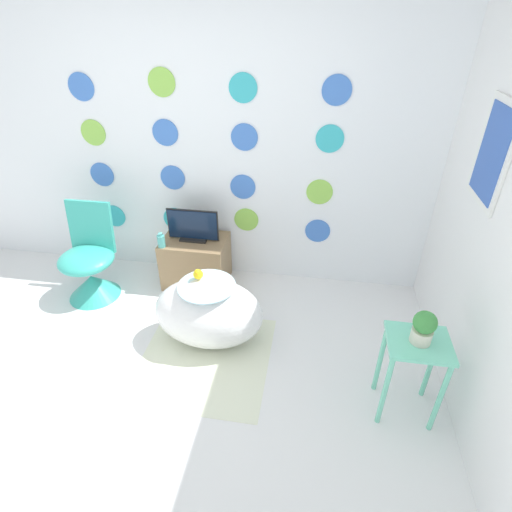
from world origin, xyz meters
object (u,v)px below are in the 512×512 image
(chair, at_px, (90,270))
(vase, at_px, (161,241))
(bathtub, at_px, (209,313))
(tv, at_px, (193,227))
(potted_plant_left, at_px, (424,327))

(chair, relative_size, vase, 6.29)
(vase, bearing_deg, chair, -163.80)
(bathtub, bearing_deg, vase, 134.02)
(tv, distance_m, potted_plant_left, 2.09)
(vase, relative_size, potted_plant_left, 0.63)
(bathtub, xyz_separation_m, potted_plant_left, (1.40, -0.41, 0.43))
(bathtub, relative_size, potted_plant_left, 3.93)
(vase, bearing_deg, potted_plant_left, -26.91)
(bathtub, distance_m, vase, 0.85)
(chair, xyz_separation_m, potted_plant_left, (2.60, -0.82, 0.44))
(chair, relative_size, tv, 1.84)
(chair, distance_m, vase, 0.70)
(chair, height_order, tv, chair)
(chair, xyz_separation_m, vase, (0.63, 0.18, 0.26))
(potted_plant_left, bearing_deg, tv, 146.04)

